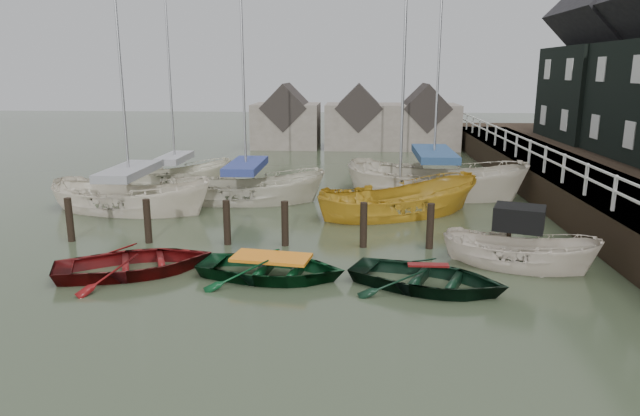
# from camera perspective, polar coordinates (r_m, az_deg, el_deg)

# --- Properties ---
(ground) EXTENTS (120.00, 120.00, 0.00)m
(ground) POSITION_cam_1_polar(r_m,az_deg,el_deg) (14.71, -0.30, -7.35)
(ground) COLOR #2E3824
(ground) RESTS_ON ground
(pier) EXTENTS (3.04, 32.00, 2.70)m
(pier) POSITION_cam_1_polar(r_m,az_deg,el_deg) (25.58, 23.15, 2.27)
(pier) COLOR black
(pier) RESTS_ON ground
(mooring_pilings) EXTENTS (13.72, 0.22, 1.80)m
(mooring_pilings) POSITION_cam_1_polar(r_m,az_deg,el_deg) (17.49, -3.24, -2.20)
(mooring_pilings) COLOR black
(mooring_pilings) RESTS_ON ground
(far_sheds) EXTENTS (14.00, 4.08, 4.39)m
(far_sheds) POSITION_cam_1_polar(r_m,az_deg,el_deg) (39.85, 3.63, 8.71)
(far_sheds) COLOR #665B51
(far_sheds) RESTS_ON ground
(rowboat_red) EXTENTS (4.86, 4.24, 0.84)m
(rowboat_red) POSITION_cam_1_polar(r_m,az_deg,el_deg) (16.07, -17.90, -6.19)
(rowboat_red) COLOR #5B0D0D
(rowboat_red) RESTS_ON ground
(rowboat_green) EXTENTS (4.24, 3.32, 0.80)m
(rowboat_green) POSITION_cam_1_polar(r_m,az_deg,el_deg) (15.03, -4.85, -6.94)
(rowboat_green) COLOR black
(rowboat_green) RESTS_ON ground
(rowboat_dkgreen) EXTENTS (4.62, 4.00, 0.80)m
(rowboat_dkgreen) POSITION_cam_1_polar(r_m,az_deg,el_deg) (14.54, 10.66, -7.86)
(rowboat_dkgreen) COLOR black
(rowboat_dkgreen) RESTS_ON ground
(motorboat) EXTENTS (4.41, 2.85, 2.47)m
(motorboat) POSITION_cam_1_polar(r_m,az_deg,el_deg) (16.62, 19.13, -5.25)
(motorboat) COLOR beige
(motorboat) RESTS_ON ground
(sailboat_a) EXTENTS (7.01, 3.68, 10.99)m
(sailboat_a) POSITION_cam_1_polar(r_m,az_deg,el_deg) (23.09, -18.30, -0.10)
(sailboat_a) COLOR beige
(sailboat_a) RESTS_ON ground
(sailboat_b) EXTENTS (6.55, 2.79, 11.52)m
(sailboat_b) POSITION_cam_1_polar(r_m,az_deg,el_deg) (23.65, -7.31, 0.82)
(sailboat_b) COLOR beige
(sailboat_b) RESTS_ON ground
(sailboat_c) EXTENTS (7.00, 4.99, 11.03)m
(sailboat_c) POSITION_cam_1_polar(r_m,az_deg,el_deg) (21.60, 7.90, -0.58)
(sailboat_c) COLOR #BB8C23
(sailboat_c) RESTS_ON ground
(sailboat_d) EXTENTS (8.35, 5.37, 11.62)m
(sailboat_d) POSITION_cam_1_polar(r_m,az_deg,el_deg) (25.24, 11.18, 1.46)
(sailboat_d) COLOR beige
(sailboat_d) RESTS_ON ground
(sailboat_e) EXTENTS (5.64, 3.89, 9.78)m
(sailboat_e) POSITION_cam_1_polar(r_m,az_deg,el_deg) (27.92, -14.19, 2.49)
(sailboat_e) COLOR beige
(sailboat_e) RESTS_ON ground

